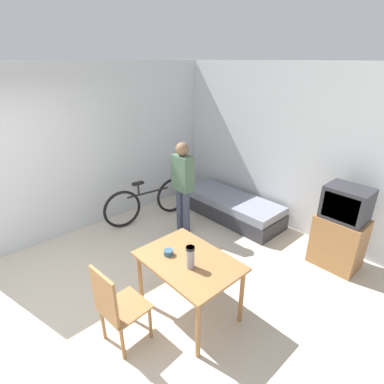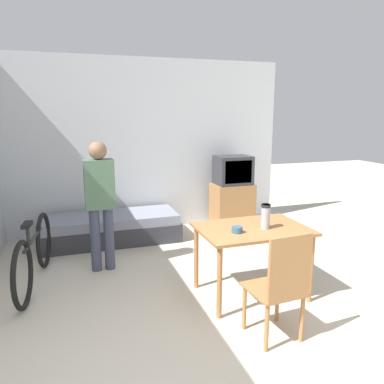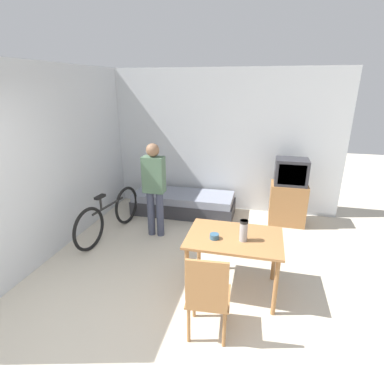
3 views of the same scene
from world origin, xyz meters
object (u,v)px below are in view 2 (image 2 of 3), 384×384
at_px(thermos_flask, 266,215).
at_px(dining_table, 252,236).
at_px(mate_bowl, 237,230).
at_px(wooden_chair, 281,283).
at_px(tv, 232,195).
at_px(daybed, 112,228).
at_px(bicycle, 34,255).
at_px(person_standing, 100,198).

bearing_deg(thermos_flask, dining_table, 145.06).
bearing_deg(mate_bowl, wooden_chair, -84.99).
relative_size(tv, thermos_flask, 4.77).
distance_m(daybed, wooden_chair, 3.15).
bearing_deg(daybed, tv, 0.38).
height_order(tv, dining_table, tv).
distance_m(bicycle, person_standing, 0.94).
bearing_deg(person_standing, wooden_chair, -57.48).
xyz_separation_m(tv, wooden_chair, (-0.91, -2.97, -0.04)).
xyz_separation_m(tv, dining_table, (-0.75, -2.14, 0.07)).
relative_size(daybed, dining_table, 1.78).
relative_size(dining_table, person_standing, 0.71).
relative_size(person_standing, thermos_flask, 6.19).
bearing_deg(dining_table, bicycle, 156.08).
xyz_separation_m(wooden_chair, mate_bowl, (-0.06, 0.72, 0.24)).
relative_size(dining_table, mate_bowl, 10.36).
distance_m(thermos_flask, mate_bowl, 0.34).
height_order(thermos_flask, mate_bowl, thermos_flask).
distance_m(daybed, thermos_flask, 2.64).
relative_size(wooden_chair, mate_bowl, 9.00).
bearing_deg(mate_bowl, thermos_flask, 5.91).
bearing_deg(dining_table, daybed, 119.33).
height_order(bicycle, mate_bowl, mate_bowl).
bearing_deg(daybed, dining_table, -60.67).
height_order(tv, person_standing, person_standing).
height_order(wooden_chair, thermos_flask, thermos_flask).
distance_m(tv, mate_bowl, 2.45).
relative_size(daybed, bicycle, 1.16).
relative_size(bicycle, person_standing, 1.09).
xyz_separation_m(dining_table, mate_bowl, (-0.22, -0.11, 0.12)).
bearing_deg(tv, bicycle, -157.85).
height_order(daybed, wooden_chair, wooden_chair).
distance_m(dining_table, person_standing, 1.83).
height_order(person_standing, mate_bowl, person_standing).
bearing_deg(bicycle, wooden_chair, -41.72).
height_order(wooden_chair, person_standing, person_standing).
bearing_deg(wooden_chair, daybed, 109.35).
distance_m(dining_table, thermos_flask, 0.26).
height_order(dining_table, mate_bowl, mate_bowl).
bearing_deg(person_standing, thermos_flask, -38.64).
xyz_separation_m(daybed, wooden_chair, (1.04, -2.95, 0.33)).
bearing_deg(bicycle, tv, 22.15).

